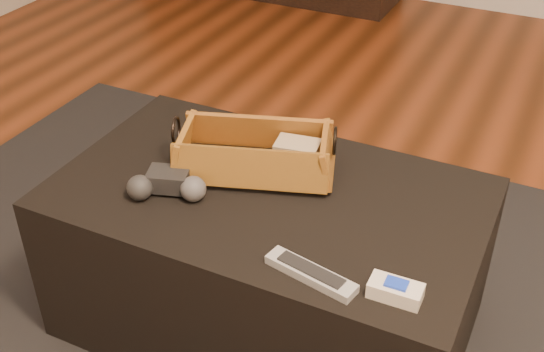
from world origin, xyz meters
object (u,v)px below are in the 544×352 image
at_px(tv_remote, 246,165).
at_px(cream_gadget, 395,290).
at_px(wicker_basket, 255,155).
at_px(silver_remote, 311,273).
at_px(ottoman, 268,259).
at_px(game_controller, 167,185).

relative_size(tv_remote, cream_gadget, 1.95).
xyz_separation_m(wicker_basket, silver_remote, (0.27, -0.29, -0.03)).
bearing_deg(ottoman, game_controller, -149.74).
bearing_deg(wicker_basket, silver_remote, -46.98).
height_order(ottoman, wicker_basket, wicker_basket).
height_order(tv_remote, cream_gadget, cream_gadget).
relative_size(wicker_basket, silver_remote, 2.09).
xyz_separation_m(game_controller, silver_remote, (0.41, -0.11, -0.02)).
distance_m(tv_remote, wicker_basket, 0.03).
relative_size(wicker_basket, game_controller, 2.21).
bearing_deg(ottoman, cream_gadget, -29.41).
relative_size(game_controller, cream_gadget, 1.85).
height_order(ottoman, cream_gadget, cream_gadget).
height_order(ottoman, silver_remote, silver_remote).
bearing_deg(game_controller, silver_remote, -15.53).
xyz_separation_m(ottoman, tv_remote, (-0.08, 0.04, 0.23)).
bearing_deg(tv_remote, wicker_basket, 30.87).
height_order(tv_remote, game_controller, game_controller).
distance_m(wicker_basket, cream_gadget, 0.52).
distance_m(silver_remote, cream_gadget, 0.17).
bearing_deg(silver_remote, wicker_basket, 133.02).
bearing_deg(game_controller, tv_remote, 53.23).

